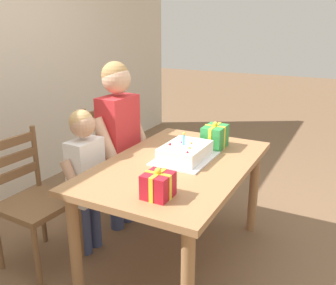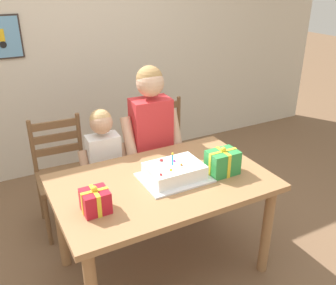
{
  "view_description": "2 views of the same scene",
  "coord_description": "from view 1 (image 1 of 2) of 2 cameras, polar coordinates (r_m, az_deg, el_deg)",
  "views": [
    {
      "loc": [
        -2.01,
        -0.98,
        1.61
      ],
      "look_at": [
        0.08,
        0.11,
        0.83
      ],
      "focal_mm": 39.25,
      "sensor_mm": 36.0,
      "label": 1
    },
    {
      "loc": [
        -0.96,
        -1.88,
        1.98
      ],
      "look_at": [
        0.16,
        0.23,
        0.87
      ],
      "focal_mm": 39.73,
      "sensor_mm": 36.0,
      "label": 2
    }
  ],
  "objects": [
    {
      "name": "ground_plane",
      "position": [
        2.76,
        1.38,
        -17.47
      ],
      "size": [
        20.0,
        20.0,
        0.0
      ],
      "primitive_type": "plane",
      "color": "brown"
    },
    {
      "name": "dining_table",
      "position": [
        2.44,
        1.49,
        -5.3
      ],
      "size": [
        1.4,
        0.89,
        0.73
      ],
      "color": "#9E7047",
      "rests_on": "ground"
    },
    {
      "name": "birthday_cake",
      "position": [
        2.45,
        2.69,
        -1.56
      ],
      "size": [
        0.44,
        0.34,
        0.19
      ],
      "color": "silver",
      "rests_on": "dining_table"
    },
    {
      "name": "gift_box_red_large",
      "position": [
        2.69,
        7.27,
        0.88
      ],
      "size": [
        0.21,
        0.15,
        0.2
      ],
      "color": "#2D8E42",
      "rests_on": "dining_table"
    },
    {
      "name": "gift_box_beside_cake",
      "position": [
        1.92,
        -1.55,
        -6.65
      ],
      "size": [
        0.16,
        0.15,
        0.17
      ],
      "color": "red",
      "rests_on": "dining_table"
    },
    {
      "name": "chair_left",
      "position": [
        2.66,
        -20.4,
        -8.44
      ],
      "size": [
        0.44,
        0.44,
        0.92
      ],
      "color": "brown",
      "rests_on": "ground"
    },
    {
      "name": "chair_right",
      "position": [
        3.3,
        -8.29,
        -2.2
      ],
      "size": [
        0.45,
        0.45,
        0.92
      ],
      "color": "brown",
      "rests_on": "ground"
    },
    {
      "name": "child_older",
      "position": [
        2.85,
        -7.64,
        1.87
      ],
      "size": [
        0.49,
        0.28,
        1.34
      ],
      "color": "#38426B",
      "rests_on": "ground"
    },
    {
      "name": "child_younger",
      "position": [
        2.6,
        -12.63,
        -4.0
      ],
      "size": [
        0.39,
        0.22,
        1.06
      ],
      "color": "#38426B",
      "rests_on": "ground"
    }
  ]
}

